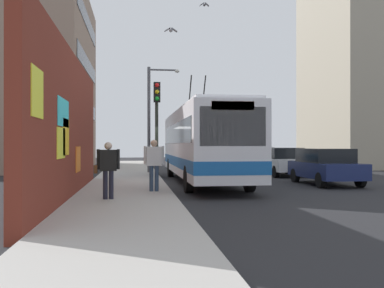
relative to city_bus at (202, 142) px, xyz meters
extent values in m
plane|color=#232326|center=(-0.58, 1.80, -1.86)|extent=(80.00, 80.00, 0.00)
cube|color=#ADA8A0|center=(-0.58, 3.40, -1.79)|extent=(48.00, 3.20, 0.15)
cube|color=maroon|center=(-5.21, 5.15, 0.47)|extent=(12.74, 0.30, 4.67)
cube|color=yellow|center=(-7.73, 4.99, -0.07)|extent=(1.20, 0.02, 0.81)
cube|color=yellow|center=(-6.95, 4.99, 0.11)|extent=(1.05, 0.02, 1.02)
cube|color=yellow|center=(-10.46, 4.99, 0.92)|extent=(1.02, 0.02, 0.99)
cube|color=#33D8E5|center=(-7.36, 4.99, 0.75)|extent=(1.73, 0.02, 0.76)
cube|color=orange|center=(-4.34, 4.99, -0.61)|extent=(1.12, 0.02, 0.87)
cube|color=gray|center=(12.77, 11.00, 4.57)|extent=(13.66, 8.94, 12.87)
cube|color=black|center=(12.77, 6.51, 2.54)|extent=(11.61, 0.04, 1.10)
cube|color=black|center=(12.77, 6.51, 5.74)|extent=(11.61, 0.04, 1.10)
cube|color=black|center=(12.77, 6.51, 8.94)|extent=(11.61, 0.04, 1.10)
cube|color=#9E937F|center=(12.22, -15.20, 5.45)|extent=(9.53, 7.96, 14.63)
cube|color=silver|center=(0.01, 0.00, -0.02)|extent=(12.22, 2.52, 2.79)
cube|color=silver|center=(0.01, 0.00, 1.43)|extent=(11.73, 2.31, 0.12)
cube|color=#1959A5|center=(0.01, 0.00, -0.86)|extent=(12.24, 2.54, 0.44)
cube|color=black|center=(-6.08, 0.00, 0.47)|extent=(0.04, 2.14, 1.25)
cube|color=black|center=(0.01, 0.00, 0.40)|extent=(11.24, 2.55, 0.89)
cube|color=orange|center=(-6.07, 0.00, 1.12)|extent=(0.06, 1.38, 0.28)
cylinder|color=black|center=(1.84, -0.35, 2.27)|extent=(1.43, 0.06, 2.00)
cylinder|color=black|center=(1.84, 0.35, 2.27)|extent=(1.43, 0.06, 2.00)
cylinder|color=black|center=(-3.90, -1.14, -1.36)|extent=(1.00, 0.28, 1.00)
cylinder|color=black|center=(-3.90, 1.14, -1.36)|extent=(1.00, 0.28, 1.00)
cylinder|color=black|center=(3.92, -1.14, -1.36)|extent=(1.00, 0.28, 1.00)
cylinder|color=black|center=(3.92, 1.14, -1.36)|extent=(1.00, 0.28, 1.00)
cube|color=navy|center=(-1.61, -5.20, -1.21)|extent=(4.14, 1.91, 0.66)
cube|color=black|center=(-1.53, -5.20, -0.58)|extent=(2.48, 1.72, 0.60)
cylinder|color=black|center=(-2.97, -6.05, -1.54)|extent=(0.64, 0.22, 0.64)
cylinder|color=black|center=(-2.97, -4.35, -1.54)|extent=(0.64, 0.22, 0.64)
cylinder|color=black|center=(-0.24, -6.05, -1.54)|extent=(0.64, 0.22, 0.64)
cylinder|color=black|center=(-0.24, -4.35, -1.54)|extent=(0.64, 0.22, 0.64)
cube|color=white|center=(3.88, -5.20, -1.21)|extent=(4.27, 1.91, 0.66)
cube|color=black|center=(3.97, -5.20, -0.58)|extent=(2.56, 1.72, 0.60)
cylinder|color=black|center=(2.47, -6.05, -1.54)|extent=(0.64, 0.22, 0.64)
cylinder|color=black|center=(2.47, -4.35, -1.54)|extent=(0.64, 0.22, 0.64)
cylinder|color=black|center=(5.30, -6.05, -1.54)|extent=(0.64, 0.22, 0.64)
cylinder|color=black|center=(5.30, -4.35, -1.54)|extent=(0.64, 0.22, 0.64)
cube|color=#C6B793|center=(9.09, -5.20, -1.21)|extent=(4.90, 1.90, 0.66)
cube|color=black|center=(9.19, -5.20, -0.58)|extent=(2.94, 1.71, 0.60)
cylinder|color=black|center=(7.47, -6.05, -1.54)|extent=(0.64, 0.22, 0.64)
cylinder|color=black|center=(7.47, -4.35, -1.54)|extent=(0.64, 0.22, 0.64)
cylinder|color=black|center=(10.71, -6.05, -1.54)|extent=(0.64, 0.22, 0.64)
cylinder|color=black|center=(10.71, -4.35, -1.54)|extent=(0.64, 0.22, 0.64)
cylinder|color=#2D3F59|center=(-4.55, 2.33, -1.27)|extent=(0.14, 0.14, 0.88)
cylinder|color=#2D3F59|center=(-4.55, 2.51, -1.27)|extent=(0.14, 0.14, 0.88)
cube|color=silver|center=(-4.55, 2.42, -0.51)|extent=(0.22, 0.51, 0.66)
cylinder|color=silver|center=(-4.55, 2.11, -0.48)|extent=(0.09, 0.09, 0.62)
cylinder|color=silver|center=(-4.55, 2.72, -0.48)|extent=(0.09, 0.09, 0.62)
sphere|color=tan|center=(-4.55, 2.42, -0.06)|extent=(0.24, 0.24, 0.24)
cylinder|color=#1E1E2D|center=(-6.49, 3.77, -1.30)|extent=(0.14, 0.14, 0.83)
cylinder|color=#1E1E2D|center=(-6.49, 3.94, -1.30)|extent=(0.14, 0.14, 0.83)
cube|color=black|center=(-6.49, 3.85, -0.57)|extent=(0.22, 0.48, 0.62)
cylinder|color=black|center=(-6.49, 3.56, -0.54)|extent=(0.09, 0.09, 0.59)
cylinder|color=black|center=(-6.49, 4.14, -0.54)|extent=(0.09, 0.09, 0.59)
sphere|color=beige|center=(-6.49, 3.85, -0.15)|extent=(0.22, 0.22, 0.22)
cube|color=#593319|center=(-6.49, 4.21, -0.83)|extent=(0.14, 0.10, 0.24)
cylinder|color=#2D382D|center=(-1.13, 2.15, 0.42)|extent=(0.14, 0.14, 4.26)
cube|color=black|center=(-1.35, 2.15, 2.09)|extent=(0.20, 0.28, 0.84)
sphere|color=red|center=(-1.46, 2.15, 2.37)|extent=(0.18, 0.18, 0.18)
sphere|color=yellow|center=(-1.46, 2.15, 2.09)|extent=(0.18, 0.18, 0.18)
sphere|color=green|center=(-1.46, 2.15, 1.81)|extent=(0.18, 0.18, 0.18)
cylinder|color=#4C4C51|center=(5.66, 2.25, 1.36)|extent=(0.18, 0.18, 6.14)
cylinder|color=#4C4C51|center=(5.66, 1.42, 4.28)|extent=(0.10, 1.66, 0.10)
ellipsoid|color=silver|center=(5.66, 0.59, 4.23)|extent=(0.44, 0.28, 0.20)
ellipsoid|color=gray|center=(-2.01, 1.62, 4.53)|extent=(0.32, 0.14, 0.12)
cube|color=gray|center=(-2.01, 1.48, 4.56)|extent=(0.20, 0.25, 0.16)
cube|color=gray|center=(-2.01, 1.76, 4.56)|extent=(0.20, 0.25, 0.16)
ellipsoid|color=gray|center=(3.31, -0.64, 7.41)|extent=(0.32, 0.14, 0.12)
cube|color=gray|center=(3.31, -0.78, 7.44)|extent=(0.20, 0.24, 0.18)
cube|color=gray|center=(3.31, -0.50, 7.44)|extent=(0.20, 0.24, 0.18)
camera|label=1|loc=(-19.17, 3.09, -0.11)|focal=39.68mm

